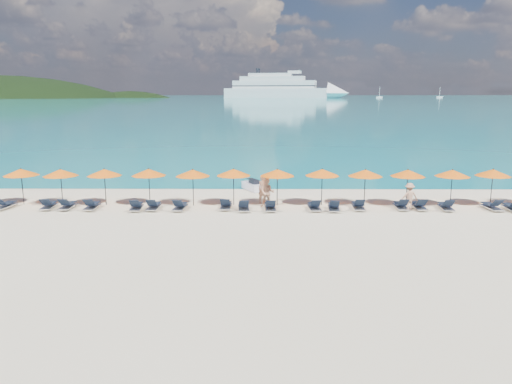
{
  "coord_description": "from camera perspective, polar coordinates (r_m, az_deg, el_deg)",
  "views": [
    {
      "loc": [
        0.22,
        -24.91,
        6.82
      ],
      "look_at": [
        0.0,
        3.0,
        1.2
      ],
      "focal_mm": 35.0,
      "sensor_mm": 36.0,
      "label": 1
    }
  ],
  "objects": [
    {
      "name": "lounger_14",
      "position": [
        30.01,
        11.61,
        -1.52
      ],
      "size": [
        0.7,
        1.73,
        0.66
      ],
      "rotation": [
        0.0,
        0.0,
        -0.05
      ],
      "color": "silver",
      "rests_on": "ground"
    },
    {
      "name": "lounger_17",
      "position": [
        31.31,
        20.88,
        -1.52
      ],
      "size": [
        0.76,
        1.74,
        0.66
      ],
      "rotation": [
        0.0,
        0.0,
        -0.08
      ],
      "color": "silver",
      "rests_on": "ground"
    },
    {
      "name": "sea",
      "position": [
        684.94,
        0.44,
        10.81
      ],
      "size": [
        1600.0,
        1300.0,
        0.01
      ],
      "primitive_type": "cube",
      "color": "#1FA9B2",
      "rests_on": "ground"
    },
    {
      "name": "umbrella_5",
      "position": [
        30.31,
        -7.24,
        2.18
      ],
      "size": [
        2.1,
        2.1,
        2.28
      ],
      "color": "black",
      "rests_on": "ground"
    },
    {
      "name": "beachgoer_c",
      "position": [
        30.64,
        17.13,
        -0.47
      ],
      "size": [
        1.08,
        0.62,
        1.59
      ],
      "primitive_type": "imported",
      "rotation": [
        0.0,
        0.0,
        3.29
      ],
      "color": "tan",
      "rests_on": "ground"
    },
    {
      "name": "lounger_16",
      "position": [
        30.96,
        18.14,
        -1.47
      ],
      "size": [
        0.67,
        1.72,
        0.66
      ],
      "rotation": [
        0.0,
        0.0,
        -0.03
      ],
      "color": "silver",
      "rests_on": "ground"
    },
    {
      "name": "lounger_6",
      "position": [
        30.05,
        -13.51,
        -1.59
      ],
      "size": [
        0.75,
        1.74,
        0.66
      ],
      "rotation": [
        0.0,
        0.0,
        0.08
      ],
      "color": "silver",
      "rests_on": "ground"
    },
    {
      "name": "lounger_4",
      "position": [
        31.54,
        -20.74,
        -1.42
      ],
      "size": [
        0.66,
        1.71,
        0.66
      ],
      "rotation": [
        0.0,
        0.0,
        0.02
      ],
      "color": "silver",
      "rests_on": "ground"
    },
    {
      "name": "lounger_11",
      "position": [
        29.16,
        1.63,
        -1.67
      ],
      "size": [
        0.69,
        1.72,
        0.66
      ],
      "rotation": [
        0.0,
        0.0,
        0.04
      ],
      "color": "silver",
      "rests_on": "ground"
    },
    {
      "name": "umbrella_9",
      "position": [
        30.77,
        12.39,
        2.14
      ],
      "size": [
        2.1,
        2.1,
        2.28
      ],
      "color": "black",
      "rests_on": "ground"
    },
    {
      "name": "umbrella_10",
      "position": [
        31.39,
        16.96,
        2.09
      ],
      "size": [
        2.1,
        2.1,
        2.28
      ],
      "color": "black",
      "rests_on": "ground"
    },
    {
      "name": "sailboat_far",
      "position": [
        622.16,
        20.24,
        10.18
      ],
      "size": [
        6.71,
        2.24,
        12.31
      ],
      "color": "silver",
      "rests_on": "ground"
    },
    {
      "name": "beachgoer_b",
      "position": [
        29.93,
        1.31,
        -0.07
      ],
      "size": [
        0.89,
        0.56,
        1.76
      ],
      "primitive_type": "imported",
      "rotation": [
        0.0,
        0.0,
        -0.09
      ],
      "color": "tan",
      "rests_on": "ground"
    },
    {
      "name": "sailboat_near",
      "position": [
        579.44,
        13.91,
        10.51
      ],
      "size": [
        6.71,
        2.24,
        12.3
      ],
      "color": "silver",
      "rests_on": "ground"
    },
    {
      "name": "umbrella_2",
      "position": [
        32.41,
        -21.45,
        2.07
      ],
      "size": [
        2.1,
        2.1,
        2.28
      ],
      "color": "black",
      "rests_on": "ground"
    },
    {
      "name": "jetski",
      "position": [
        35.11,
        -0.33,
        0.71
      ],
      "size": [
        1.68,
        2.29,
        0.77
      ],
      "rotation": [
        0.0,
        0.0,
        0.46
      ],
      "color": "white",
      "rests_on": "ground"
    },
    {
      "name": "umbrella_12",
      "position": [
        33.41,
        25.47,
        2.01
      ],
      "size": [
        2.1,
        2.1,
        2.28
      ],
      "color": "black",
      "rests_on": "ground"
    },
    {
      "name": "beachgoer_a",
      "position": [
        31.01,
        0.8,
        0.34
      ],
      "size": [
        0.76,
        0.65,
        1.76
      ],
      "primitive_type": "imported",
      "rotation": [
        0.0,
        0.0,
        0.43
      ],
      "color": "tan",
      "rests_on": "ground"
    },
    {
      "name": "lounger_12",
      "position": [
        29.42,
        6.66,
        -1.63
      ],
      "size": [
        0.71,
        1.73,
        0.66
      ],
      "rotation": [
        0.0,
        0.0,
        0.05
      ],
      "color": "silver",
      "rests_on": "ground"
    },
    {
      "name": "umbrella_6",
      "position": [
        30.31,
        -2.59,
        2.26
      ],
      "size": [
        2.1,
        2.1,
        2.28
      ],
      "color": "black",
      "rests_on": "ground"
    },
    {
      "name": "cruise_ship",
      "position": [
        581.71,
        3.54,
        11.7
      ],
      "size": [
        143.54,
        56.26,
        39.61
      ],
      "rotation": [
        0.0,
        0.0,
        -0.24
      ],
      "color": "silver",
      "rests_on": "ground"
    },
    {
      "name": "headland_small",
      "position": [
        605.34,
        -14.03,
        7.08
      ],
      "size": [
        162.0,
        126.0,
        85.5
      ],
      "color": "black",
      "rests_on": "ground"
    },
    {
      "name": "lounger_18",
      "position": [
        32.39,
        25.34,
        -1.46
      ],
      "size": [
        0.76,
        1.75,
        0.66
      ],
      "rotation": [
        0.0,
        0.0,
        0.08
      ],
      "color": "silver",
      "rests_on": "ground"
    },
    {
      "name": "umbrella_7",
      "position": [
        30.2,
        2.46,
        2.22
      ],
      "size": [
        2.1,
        2.1,
        2.28
      ],
      "color": "black",
      "rests_on": "ground"
    },
    {
      "name": "lounger_7",
      "position": [
        29.97,
        -11.62,
        -1.54
      ],
      "size": [
        0.65,
        1.71,
        0.66
      ],
      "rotation": [
        0.0,
        0.0,
        -0.02
      ],
      "color": "silver",
      "rests_on": "ground"
    },
    {
      "name": "lounger_10",
      "position": [
        29.15,
        -1.42,
        -1.67
      ],
      "size": [
        0.73,
        1.74,
        0.66
      ],
      "rotation": [
        0.0,
        0.0,
        0.06
      ],
      "color": "silver",
      "rests_on": "ground"
    },
    {
      "name": "umbrella_4",
      "position": [
        31.0,
        -12.16,
        2.22
      ],
      "size": [
        2.1,
        2.1,
        2.28
      ],
      "color": "black",
      "rests_on": "ground"
    },
    {
      "name": "umbrella_8",
      "position": [
        30.51,
        7.58,
        2.23
      ],
      "size": [
        2.1,
        2.1,
        2.28
      ],
      "color": "black",
      "rests_on": "ground"
    },
    {
      "name": "lounger_5",
      "position": [
        30.97,
        -18.25,
        -1.47
      ],
      "size": [
        0.67,
        1.72,
        0.66
      ],
      "rotation": [
        0.0,
        0.0,
        0.03
      ],
      "color": "silver",
      "rests_on": "ground"
    },
    {
      "name": "umbrella_1",
      "position": [
        33.57,
        -25.27,
        2.06
      ],
      "size": [
        2.1,
        2.1,
        2.28
      ],
      "color": "black",
      "rests_on": "ground"
    },
    {
      "name": "lounger_13",
      "position": [
        29.45,
        8.88,
        -1.67
      ],
      "size": [
        0.75,
        1.74,
        0.66
      ],
      "rotation": [
        0.0,
        0.0,
        -0.08
      ],
      "color": "silver",
      "rests_on": "ground"
    },
    {
      "name": "lounger_19",
      "position": [
        32.66,
        27.23,
        -1.53
      ],
      "size": [
        0.73,
        1.74,
        0.66
      ],
      "rotation": [
        0.0,
        0.0,
        -0.07
      ],
      "color": "silver",
      "rests_on": "ground"
    },
    {
      "name": "lounger_3",
      "position": [
        31.98,
        -22.61,
        -1.38
      ],
      "size": [
        0.78,
        1.75,
        0.66
      ],
      "rotation": [
        0.0,
        0.0,
        0.09
      ],
      "color": "silver",
      "rests_on": "ground"
    },
    {
      "name": "lounger_2",
      "position": [
        33.15,
        -26.76,
        -1.31
      ],
      "size": [
        0.78,
        1.75,
        0.66
      ],
      "rotation": [
        0.0,
        0.0,
        -0.09
      ],
      "color": "silver",
      "rests_on": "ground"
    },
    {
      "name": "ground",
      "position": [
        25.82,
        -0.05,
        -3.93
      ],
      "size": [
        1400.0,
        1400.0,
        0.0
      ],
      "primitive_type": "plane",
      "color": "beige"
    },
    {
      "name": "umbrella_3",
      "position": [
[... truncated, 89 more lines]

